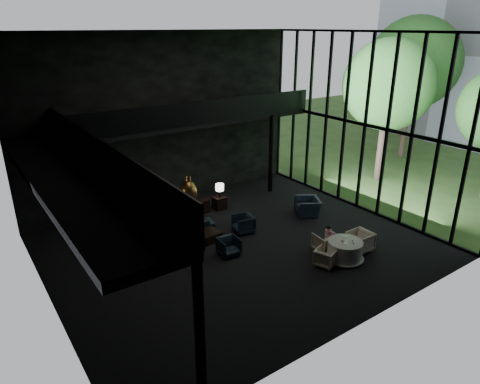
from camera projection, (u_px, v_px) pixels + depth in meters
floor at (239, 245)px, 17.01m from camera, size 14.00×12.00×0.02m
ceiling at (239, 31)px, 14.10m from camera, size 14.00×12.00×0.02m
wall_back at (166, 120)px, 20.13m from camera, size 14.00×0.04×8.00m
wall_front at (372, 200)px, 10.98m from camera, size 14.00×0.04×8.00m
wall_left at (31, 187)px, 11.82m from camera, size 0.04×12.00×8.00m
curtain_wall at (365, 125)px, 19.26m from camera, size 0.20×12.00×8.00m
mezzanine_left at (69, 180)px, 12.35m from camera, size 2.00×12.00×0.25m
mezzanine_back at (195, 121)px, 19.90m from camera, size 12.00×2.00×0.25m
railing_left at (100, 155)px, 12.67m from camera, size 0.06×12.00×1.00m
railing_back at (206, 112)px, 18.92m from camera, size 12.00×0.06×1.00m
column_sw at (200, 331)px, 9.27m from camera, size 0.24×0.24×4.00m
column_nw at (64, 183)px, 17.96m from camera, size 0.24×0.24×4.00m
column_ne at (271, 154)px, 21.90m from camera, size 0.24×0.24×4.00m
tree_near at (388, 85)px, 22.50m from camera, size 4.80×4.80×7.65m
tree_far at (414, 63)px, 26.42m from camera, size 5.60×5.60×8.80m
console at (189, 210)px, 19.54m from camera, size 2.00×0.45×0.64m
bronze_urn at (189, 192)px, 19.15m from camera, size 0.73×0.73×1.36m
side_table_left at (158, 220)px, 18.57m from camera, size 0.52×0.52×0.57m
table_lamp_left at (155, 201)px, 18.42m from camera, size 0.43×0.43×0.72m
side_table_right at (219, 203)px, 20.32m from camera, size 0.55×0.55×0.60m
table_lamp_right at (220, 188)px, 20.01m from camera, size 0.39×0.39×0.66m
sofa at (190, 225)px, 17.97m from camera, size 1.89×0.90×0.71m
lounge_armchair_west at (176, 245)px, 16.27m from camera, size 0.82×0.86×0.78m
lounge_armchair_east at (243, 222)px, 17.97m from camera, size 0.95×1.00×0.88m
lounge_armchair_south at (229, 246)px, 16.20m from camera, size 0.77×0.72×0.75m
window_armchair at (308, 203)px, 19.65m from camera, size 1.34×1.51×1.11m
coffee_table at (208, 236)px, 17.40m from camera, size 0.91×0.91×0.37m
dining_table at (344, 251)px, 15.90m from camera, size 1.46×1.46×0.75m
dining_chair_north at (326, 241)px, 16.43m from camera, size 0.95×0.90×0.88m
dining_chair_east at (360, 239)px, 16.48m from camera, size 0.88×0.93×0.96m
dining_chair_west at (326, 257)px, 15.49m from camera, size 0.79×0.82×0.67m
child at (328, 232)px, 16.51m from camera, size 0.25×0.25×0.54m
plate_a at (345, 243)px, 15.60m from camera, size 0.25×0.25×0.01m
plate_b at (345, 237)px, 16.09m from camera, size 0.26×0.26×0.01m
saucer at (353, 240)px, 15.85m from camera, size 0.17×0.17×0.01m
coffee_cup at (353, 240)px, 15.72m from camera, size 0.09×0.09×0.07m
cereal_bowl at (343, 241)px, 15.73m from camera, size 0.15×0.15×0.07m
cream_pot at (354, 243)px, 15.56m from camera, size 0.06×0.06×0.07m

